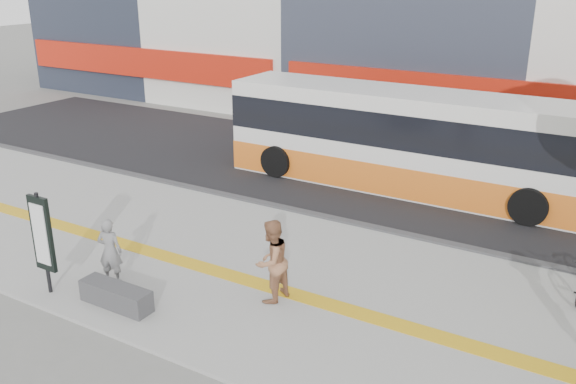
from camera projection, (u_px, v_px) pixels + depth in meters
The scene contains 10 objects.
ground at pixel (259, 317), 12.04m from camera, with size 120.00×120.00×0.00m, color slate.
sidewalk at pixel (297, 283), 13.23m from camera, with size 40.00×7.00×0.08m, color gray.
tactile_strip at pixel (285, 291), 12.82m from camera, with size 40.00×0.45×0.01m, color gold.
street at pixel (416, 184), 19.29m from camera, with size 40.00×8.00×0.06m, color black.
curb at pixel (364, 226), 16.05m from camera, with size 40.00×0.25×0.14m, color #373739.
bench at pixel (116, 296), 12.21m from camera, with size 1.60×0.45×0.45m, color #373739.
signboard at pixel (42, 235), 12.36m from camera, with size 0.55×0.10×2.20m.
bus at pixel (405, 143), 18.53m from camera, with size 11.08×2.63×2.95m.
seated_woman at pixel (110, 251), 12.97m from camera, with size 0.53×0.35×1.46m, color black.
pedestrian_tan at pixel (271, 261), 12.22m from camera, with size 0.84×0.65×1.73m, color #9D6846.
Camera 1 is at (5.82, -8.70, 6.45)m, focal length 38.41 mm.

